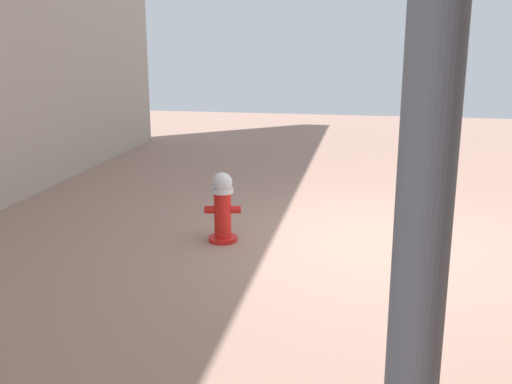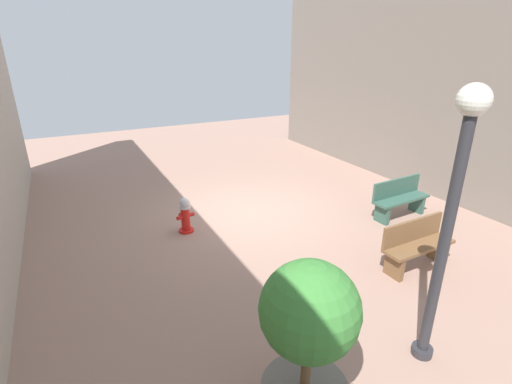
{
  "view_description": "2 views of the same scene",
  "coord_description": "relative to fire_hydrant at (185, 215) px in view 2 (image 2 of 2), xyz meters",
  "views": [
    {
      "loc": [
        0.15,
        6.82,
        2.34
      ],
      "look_at": [
        1.1,
        1.79,
        1.01
      ],
      "focal_mm": 42.44,
      "sensor_mm": 36.0,
      "label": 1
    },
    {
      "loc": [
        3.92,
        7.9,
        4.02
      ],
      "look_at": [
        0.42,
        1.16,
        1.03
      ],
      "focal_mm": 26.46,
      "sensor_mm": 36.0,
      "label": 2
    }
  ],
  "objects": [
    {
      "name": "bench_near",
      "position": [
        -4.94,
        1.63,
        0.08
      ],
      "size": [
        1.59,
        0.52,
        0.95
      ],
      "color": "#33594C",
      "rests_on": "ground_plane"
    },
    {
      "name": "bench_far",
      "position": [
        -3.44,
        3.45,
        0.08
      ],
      "size": [
        1.53,
        0.47,
        0.95
      ],
      "color": "brown",
      "rests_on": "ground_plane"
    },
    {
      "name": "ground_plane",
      "position": [
        -1.78,
        -0.28,
        -0.41
      ],
      "size": [
        23.4,
        23.4,
        0.0
      ],
      "primitive_type": "plane",
      "color": "#9E7A6B"
    },
    {
      "name": "planter_tree",
      "position": [
        0.26,
        5.15,
        0.74
      ],
      "size": [
        1.04,
        1.04,
        2.06
      ],
      "color": "slate",
      "rests_on": "ground_plane"
    },
    {
      "name": "fire_hydrant",
      "position": [
        0.0,
        0.0,
        0.0
      ],
      "size": [
        0.43,
        0.41,
        0.82
      ],
      "color": "red",
      "rests_on": "ground_plane"
    },
    {
      "name": "street_lamp",
      "position": [
        -1.77,
        5.09,
        1.87
      ],
      "size": [
        0.36,
        0.36,
        3.65
      ],
      "color": "#2D2D33",
      "rests_on": "ground_plane"
    }
  ]
}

